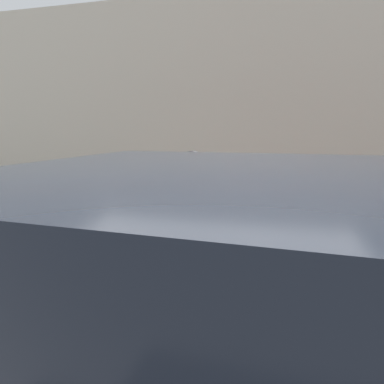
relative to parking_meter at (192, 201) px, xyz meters
The scene contains 3 objects.
sidewalk 1.63m from the parking_meter, 78.02° to the left, with size 24.00×2.80×0.14m.
building_facade 4.16m from the parking_meter, 86.48° to the left, with size 24.00×0.30×4.66m.
parking_meter is the anchor object (origin of this frame).
Camera 1 is at (0.37, -1.70, 1.85)m, focal length 28.00 mm.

